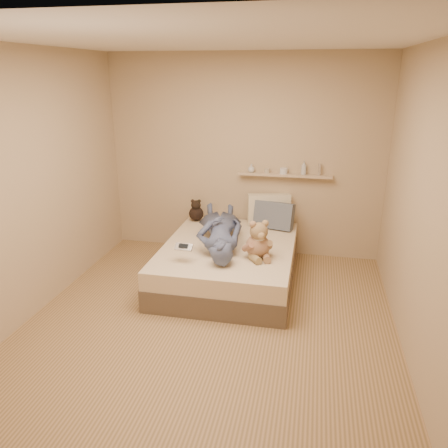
% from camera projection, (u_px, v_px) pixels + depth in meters
% --- Properties ---
extents(room, '(3.80, 3.80, 3.80)m').
position_uv_depth(room, '(209.00, 195.00, 3.94)').
color(room, '#A17D53').
rests_on(room, ground).
extents(bed, '(1.50, 1.90, 0.45)m').
position_uv_depth(bed, '(229.00, 262.00, 5.15)').
color(bed, brown).
rests_on(bed, floor).
extents(game_console, '(0.20, 0.09, 0.07)m').
position_uv_depth(game_console, '(184.00, 247.00, 4.56)').
color(game_console, silver).
rests_on(game_console, bed).
extents(teddy_bear, '(0.34, 0.35, 0.43)m').
position_uv_depth(teddy_bear, '(258.00, 243.00, 4.65)').
color(teddy_bear, '#9A7254').
rests_on(teddy_bear, bed).
extents(dark_plush, '(0.20, 0.20, 0.30)m').
position_uv_depth(dark_plush, '(196.00, 212.00, 5.85)').
color(dark_plush, black).
rests_on(dark_plush, bed).
extents(pillow_cream, '(0.58, 0.32, 0.41)m').
position_uv_depth(pillow_cream, '(269.00, 209.00, 5.71)').
color(pillow_cream, beige).
rests_on(pillow_cream, bed).
extents(pillow_grey, '(0.54, 0.32, 0.36)m').
position_uv_depth(pillow_grey, '(274.00, 215.00, 5.57)').
color(pillow_grey, slate).
rests_on(pillow_grey, bed).
extents(person, '(0.84, 1.54, 0.35)m').
position_uv_depth(person, '(220.00, 229.00, 5.06)').
color(person, '#495574').
rests_on(person, bed).
extents(wall_shelf, '(1.20, 0.12, 0.03)m').
position_uv_depth(wall_shelf, '(285.00, 175.00, 5.60)').
color(wall_shelf, tan).
rests_on(wall_shelf, wall_back).
extents(shelf_bottles, '(0.93, 0.10, 0.18)m').
position_uv_depth(shelf_bottles, '(281.00, 169.00, 5.58)').
color(shelf_bottles, silver).
rests_on(shelf_bottles, wall_shelf).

